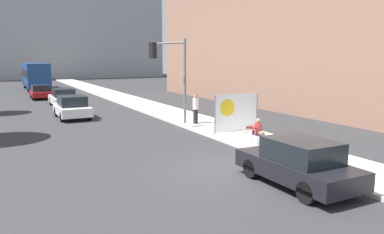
# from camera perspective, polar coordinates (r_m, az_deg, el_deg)

# --- Properties ---
(ground_plane) EXTENTS (160.00, 160.00, 0.00)m
(ground_plane) POSITION_cam_1_polar(r_m,az_deg,el_deg) (13.65, 7.01, -7.98)
(ground_plane) COLOR #303033
(sidewalk_curb) EXTENTS (3.03, 90.00, 0.14)m
(sidewalk_curb) POSITION_cam_1_polar(r_m,az_deg,el_deg) (28.17, -4.67, 1.00)
(sidewalk_curb) COLOR beige
(sidewalk_curb) RESTS_ON ground_plane
(seated_protester) EXTENTS (0.98, 0.77, 1.17)m
(seated_protester) POSITION_cam_1_polar(r_m,az_deg,el_deg) (16.96, 10.12, -2.08)
(seated_protester) COLOR #474C56
(seated_protester) RESTS_ON sidewalk_curb
(jogger_on_sidewalk) EXTENTS (0.34, 0.34, 1.83)m
(jogger_on_sidewalk) POSITION_cam_1_polar(r_m,az_deg,el_deg) (19.47, 4.69, 0.42)
(jogger_on_sidewalk) COLOR #334775
(jogger_on_sidewalk) RESTS_ON sidewalk_curb
(pedestrian_behind) EXTENTS (0.34, 0.34, 1.74)m
(pedestrian_behind) POSITION_cam_1_polar(r_m,az_deg,el_deg) (21.96, 0.55, 1.28)
(pedestrian_behind) COLOR black
(pedestrian_behind) RESTS_ON sidewalk_curb
(protest_banner) EXTENTS (2.62, 0.06, 2.03)m
(protest_banner) POSITION_cam_1_polar(r_m,az_deg,el_deg) (19.22, 6.74, 0.66)
(protest_banner) COLOR slate
(protest_banner) RESTS_ON sidewalk_curb
(traffic_light_pole) EXTENTS (2.55, 2.31, 4.94)m
(traffic_light_pole) POSITION_cam_1_polar(r_m,az_deg,el_deg) (21.16, -2.98, 7.64)
(traffic_light_pole) COLOR slate
(traffic_light_pole) RESTS_ON sidewalk_curb
(parked_car_curbside) EXTENTS (1.85, 4.11, 1.50)m
(parked_car_curbside) POSITION_cam_1_polar(r_m,az_deg,el_deg) (12.16, 15.91, -6.74)
(parked_car_curbside) COLOR black
(parked_car_curbside) RESTS_ON ground_plane
(car_on_road_nearest) EXTENTS (1.89, 4.10, 1.51)m
(car_on_road_nearest) POSITION_cam_1_polar(r_m,az_deg,el_deg) (26.05, -17.80, 1.45)
(car_on_road_nearest) COLOR white
(car_on_road_nearest) RESTS_ON ground_plane
(car_on_road_midblock) EXTENTS (1.81, 4.58, 1.49)m
(car_on_road_midblock) POSITION_cam_1_polar(r_m,az_deg,el_deg) (32.67, -19.04, 2.82)
(car_on_road_midblock) COLOR white
(car_on_road_midblock) RESTS_ON ground_plane
(car_on_road_distant) EXTENTS (1.78, 4.19, 1.36)m
(car_on_road_distant) POSITION_cam_1_polar(r_m,az_deg,el_deg) (39.73, -22.09, 3.58)
(car_on_road_distant) COLOR maroon
(car_on_road_distant) RESTS_ON ground_plane
(city_bus_on_road) EXTENTS (2.56, 10.07, 3.34)m
(city_bus_on_road) POSITION_cam_1_polar(r_m,az_deg,el_deg) (51.39, -22.73, 5.99)
(city_bus_on_road) COLOR navy
(city_bus_on_road) RESTS_ON ground_plane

